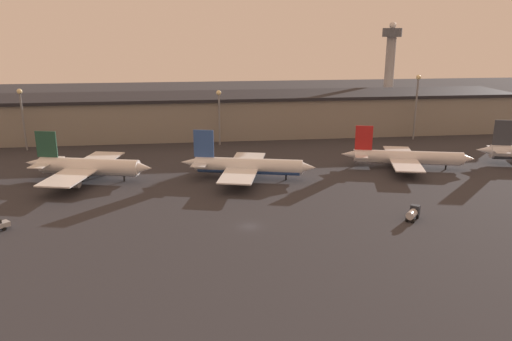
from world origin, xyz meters
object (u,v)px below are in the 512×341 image
service_vehicle_5 (413,213)px  control_tower (390,62)px  airplane_2 (247,166)px  airplane_3 (406,157)px  airplane_1 (88,167)px

service_vehicle_5 → control_tower: bearing=22.0°
service_vehicle_5 → control_tower: (45.32, 132.58, 24.00)m
control_tower → service_vehicle_5: bearing=-108.9°
service_vehicle_5 → airplane_2: bearing=83.9°
airplane_2 → airplane_3: size_ratio=0.98×
airplane_1 → control_tower: control_tower is taller
airplane_3 → service_vehicle_5: bearing=-96.8°
airplane_3 → control_tower: control_tower is taller
airplane_2 → airplane_1: bearing=-170.9°
airplane_1 → service_vehicle_5: airplane_1 is taller
airplane_2 → service_vehicle_5: bearing=-32.6°
airplane_1 → airplane_2: (44.93, -4.21, -0.20)m
airplane_3 → airplane_2: bearing=-160.0°
control_tower → airplane_1: bearing=-143.4°
airplane_3 → control_tower: 98.55m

